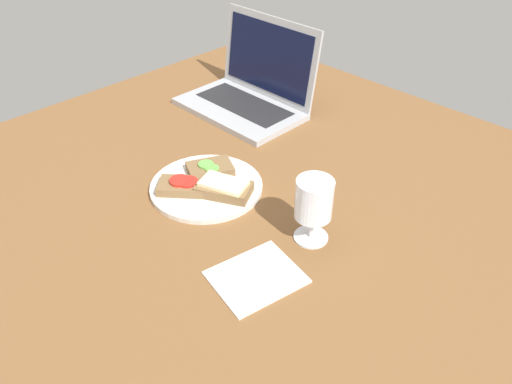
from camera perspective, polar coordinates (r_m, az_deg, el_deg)
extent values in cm
cube|color=brown|center=(108.66, -1.49, -1.11)|extent=(140.00, 140.00, 3.00)
cylinder|color=silver|center=(110.06, -5.69, 0.60)|extent=(24.69, 24.69, 1.14)
cube|color=brown|center=(113.34, -5.14, 2.73)|extent=(10.43, 11.88, 1.82)
cylinder|color=#6BB74C|center=(111.36, -5.05, 2.71)|extent=(3.23, 3.23, 0.30)
cylinder|color=#6BB74C|center=(112.66, -5.75, 3.16)|extent=(3.48, 3.48, 0.47)
cube|color=brown|center=(108.26, -8.36, 0.65)|extent=(11.92, 11.50, 1.84)
cylinder|color=red|center=(107.97, -8.75, 1.29)|extent=(4.30, 4.30, 0.59)
cylinder|color=red|center=(107.47, -7.79, 1.18)|extent=(4.26, 4.26, 0.50)
cube|color=brown|center=(106.13, -3.70, 0.33)|extent=(13.20, 11.09, 2.26)
cube|color=#F4EAB7|center=(105.24, -3.73, 1.00)|extent=(11.07, 8.55, 0.81)
cylinder|color=white|center=(97.97, 6.42, -5.02)|extent=(6.73, 6.73, 0.40)
cylinder|color=white|center=(96.18, 6.53, -3.79)|extent=(0.89, 0.89, 5.12)
cylinder|color=white|center=(92.13, 6.80, -0.70)|extent=(7.10, 7.10, 7.90)
cylinder|color=white|center=(92.78, 6.75, -1.22)|extent=(6.53, 6.53, 5.75)
cube|color=#ADAFB5|center=(140.95, -1.96, 9.48)|extent=(34.46, 20.61, 1.61)
cube|color=#232326|center=(141.68, -1.41, 10.04)|extent=(28.26, 11.33, 0.16)
cube|color=#ADAFB5|center=(143.80, 1.50, 15.16)|extent=(33.77, 3.93, 21.88)
cube|color=black|center=(143.46, 1.36, 15.11)|extent=(30.32, 2.80, 18.31)
cube|color=white|center=(89.48, 0.03, -9.70)|extent=(15.42, 17.39, 0.40)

